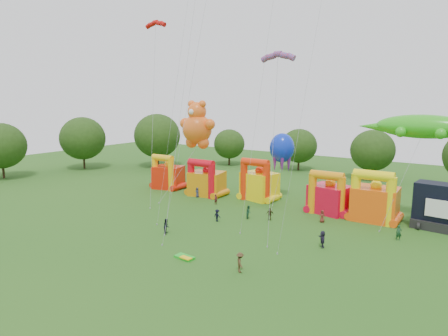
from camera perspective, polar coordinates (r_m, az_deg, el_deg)
The scene contains 23 objects.
ground at distance 38.95m, azimuth -12.57°, elevation -13.74°, with size 160.00×160.00×0.00m, color #255A19.
tree_ring at distance 38.12m, azimuth -13.47°, elevation -4.34°, with size 120.53×122.60×12.07m.
bouncy_castle_0 at distance 69.83m, azimuth -8.08°, elevation -1.04°, with size 5.55×4.88×6.03m.
bouncy_castle_1 at distance 64.29m, azimuth -2.61°, elevation -1.91°, with size 5.93×5.11×6.02m.
bouncy_castle_2 at distance 61.73m, azimuth 4.97°, elevation -2.25°, with size 5.81×5.09×6.55m.
bouncy_castle_3 at distance 56.20m, azimuth 14.78°, elevation -3.98°, with size 5.79×5.05×5.99m.
bouncy_castle_4 at distance 54.43m, azimuth 20.71°, elevation -4.46°, with size 5.61×4.56×6.73m.
teddy_bear_kite at distance 63.69m, azimuth -4.65°, elevation 3.91°, with size 6.68×10.95×15.27m.
gecko_kite at distance 53.63m, azimuth 24.98°, elevation 0.95°, with size 14.53×9.90×13.66m.
octopus_kite at distance 60.01m, azimuth 7.76°, elevation -0.95°, with size 4.92×11.23×10.27m.
parafoil_kites at distance 52.82m, azimuth -6.24°, elevation 7.56°, with size 27.70×15.24×29.99m.
diamond_kites at distance 44.74m, azimuth 0.86°, elevation 10.64°, with size 19.20×14.45×37.15m.
folded_kite_bundle at distance 40.15m, azimuth -5.63°, elevation -12.58°, with size 2.07×1.22×0.31m.
spectator_0 at distance 63.31m, azimuth -3.83°, elevation -3.49°, with size 0.78×0.51×1.59m, color #2A2F46.
spectator_1 at distance 59.07m, azimuth -1.16°, elevation -4.49°, with size 0.55×0.36×1.52m, color #51171C.
spectator_2 at distance 52.34m, azimuth 3.55°, elevation -6.29°, with size 0.85×0.66×1.74m, color #1B452C.
spectator_3 at distance 51.04m, azimuth -0.97°, elevation -6.79°, with size 1.02×0.59×1.58m, color black.
spectator_4 at distance 51.81m, azimuth 6.58°, elevation -6.56°, with size 0.97×0.40×1.65m, color #372D16.
spectator_5 at distance 43.73m, azimuth 13.88°, elevation -9.83°, with size 1.68×0.54×1.81m, color #272239.
spectator_6 at distance 52.13m, azimuth 13.85°, elevation -6.72°, with size 0.78×0.51×1.60m, color maroon.
spectator_7 at distance 48.50m, azimuth 23.70°, elevation -8.49°, with size 0.62×0.41×1.70m, color #194023.
spectator_8 at distance 47.13m, azimuth -8.21°, elevation -8.21°, with size 0.86×0.67×1.77m, color black.
spectator_9 at distance 36.84m, azimuth 2.31°, elevation -13.34°, with size 1.20×0.69×1.86m, color #44301B.
Camera 1 is at (26.19, -24.31, 15.49)m, focal length 32.00 mm.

